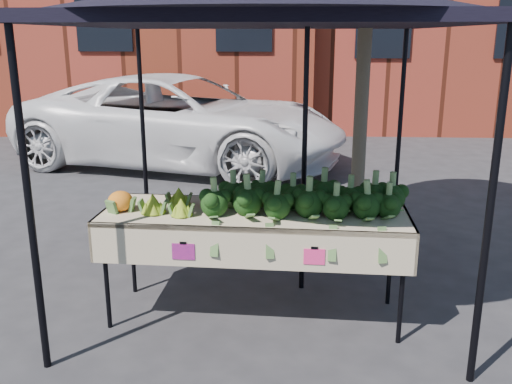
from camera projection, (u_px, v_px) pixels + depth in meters
The scene contains 7 objects.
ground at pixel (231, 310), 4.69m from camera, with size 90.00×90.00×0.00m, color #29292B.
table at pixel (255, 264), 4.49m from camera, with size 2.43×0.91×0.90m.
canopy at pixel (264, 138), 4.84m from camera, with size 3.16×3.16×2.74m, color black, non-canonical shape.
broccoli_heap at pixel (305, 194), 4.33m from camera, with size 1.61×0.58×0.27m, color #15340E.
romanesco_cluster at pixel (170, 198), 4.36m from camera, with size 0.44×0.48×0.21m, color #8CA621.
cauliflower_pair at pixel (120, 199), 4.35m from camera, with size 0.21×0.21×0.19m, color orange.
street_tree at pixel (364, 55), 5.47m from camera, with size 2.08×2.08×4.09m, color #1E4C14, non-canonical shape.
Camera 1 is at (0.45, -4.23, 2.23)m, focal length 39.06 mm.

